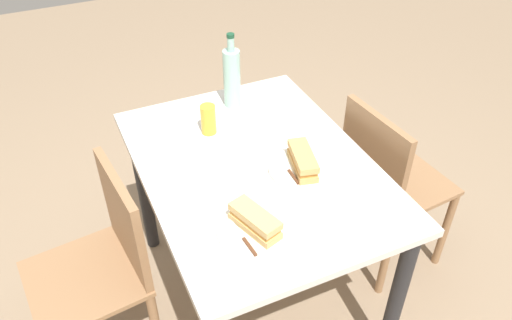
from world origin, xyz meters
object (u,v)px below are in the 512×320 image
object	(u,v)px
knife_near	(244,239)
baguette_sandwich_far	(303,160)
chair_far	(105,262)
knife_far	(289,171)
plate_near	(255,230)
plate_far	(302,169)
dining_table	(256,189)
baguette_sandwich_near	(255,221)
water_bottle	(232,77)
beer_glass	(208,119)
chair_near	(386,181)

from	to	relation	value
knife_near	baguette_sandwich_far	size ratio (longest dim) A/B	0.90
chair_far	knife_far	distance (m)	0.76
plate_near	plate_far	distance (m)	0.35
dining_table	baguette_sandwich_near	bearing A→B (deg)	155.01
dining_table	plate_near	xyz separation A→B (m)	(-0.31, 0.15, 0.13)
knife_near	water_bottle	xyz separation A→B (m)	(0.76, -0.28, 0.12)
dining_table	knife_near	world-z (taller)	knife_near
water_bottle	knife_far	bearing A→B (deg)	-179.60
baguette_sandwich_near	knife_far	xyz separation A→B (m)	(0.21, -0.23, -0.03)
baguette_sandwich_near	beer_glass	distance (m)	0.58
knife_near	water_bottle	bearing A→B (deg)	-20.00
plate_near	beer_glass	world-z (taller)	beer_glass
plate_far	water_bottle	size ratio (longest dim) A/B	0.75
baguette_sandwich_far	water_bottle	xyz separation A→B (m)	(0.53, 0.06, 0.09)
knife_near	beer_glass	distance (m)	0.62
plate_near	knife_near	xyz separation A→B (m)	(-0.03, 0.05, 0.01)
knife_near	knife_far	world-z (taller)	same
chair_far	chair_near	distance (m)	1.22
baguette_sandwich_far	beer_glass	xyz separation A→B (m)	(0.37, 0.22, 0.01)
plate_near	baguette_sandwich_far	xyz separation A→B (m)	(0.21, -0.28, 0.04)
beer_glass	plate_near	bearing A→B (deg)	174.24
knife_far	chair_near	bearing A→B (deg)	-83.02
plate_far	baguette_sandwich_far	world-z (taller)	baguette_sandwich_far
plate_far	water_bottle	bearing A→B (deg)	6.28
plate_far	knife_near	bearing A→B (deg)	125.07
baguette_sandwich_near	knife_near	world-z (taller)	baguette_sandwich_near
water_bottle	plate_near	bearing A→B (deg)	162.91
dining_table	knife_near	bearing A→B (deg)	149.91
dining_table	chair_far	size ratio (longest dim) A/B	1.28
knife_far	chair_far	bearing A→B (deg)	80.72
chair_far	dining_table	bearing A→B (deg)	-90.89
dining_table	baguette_sandwich_far	bearing A→B (deg)	-127.43
plate_near	knife_far	distance (m)	0.31
knife_far	plate_far	bearing A→B (deg)	-91.73
dining_table	knife_far	distance (m)	0.19
baguette_sandwich_near	knife_far	size ratio (longest dim) A/B	1.08
chair_near	knife_far	world-z (taller)	chair_near
chair_near	knife_far	distance (m)	0.60
chair_far	knife_near	xyz separation A→B (m)	(-0.35, -0.41, 0.29)
baguette_sandwich_near	water_bottle	bearing A→B (deg)	-17.09
dining_table	chair_far	distance (m)	0.63
chair_far	chair_near	bearing A→B (deg)	-92.30
knife_far	beer_glass	world-z (taller)	beer_glass
plate_near	baguette_sandwich_far	world-z (taller)	baguette_sandwich_far
chair_far	water_bottle	world-z (taller)	water_bottle
dining_table	knife_near	size ratio (longest dim) A/B	6.21
dining_table	plate_near	bearing A→B (deg)	155.01
plate_far	knife_far	size ratio (longest dim) A/B	1.37
baguette_sandwich_near	beer_glass	world-z (taller)	beer_glass
baguette_sandwich_near	baguette_sandwich_far	distance (m)	0.35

